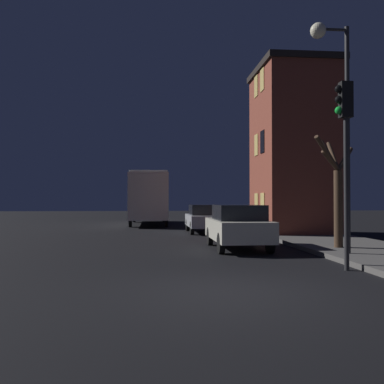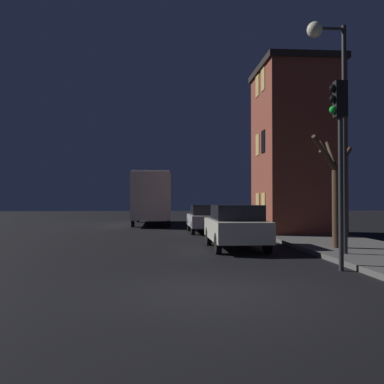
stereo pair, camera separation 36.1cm
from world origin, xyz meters
The scene contains 8 objects.
ground_plane centered at (0.00, 0.00, 0.00)m, with size 120.00×120.00×0.00m, color black.
brick_building centered at (5.71, 12.93, 4.38)m, with size 3.78×4.72×8.43m.
streetlamp centered at (4.03, 4.19, 5.10)m, with size 1.21×0.48×6.96m.
traffic_light centered at (3.36, 2.08, 3.37)m, with size 0.43×0.24×4.72m.
bare_tree centered at (4.84, 5.86, 2.12)m, with size 2.28×2.19×3.72m.
bus centered at (-1.71, 22.71, 2.14)m, with size 2.52×9.35×3.61m.
car_near_lane centered at (1.60, 6.87, 0.83)m, with size 1.81×4.16×1.58m.
car_mid_lane centered at (1.39, 14.58, 0.79)m, with size 1.87×4.16×1.50m.
Camera 1 is at (-1.43, -8.20, 1.76)m, focal length 40.00 mm.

